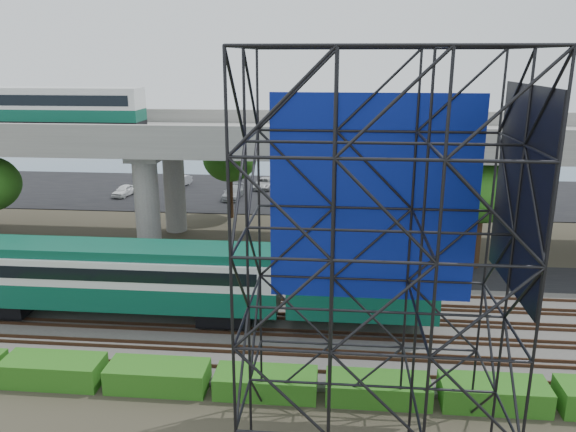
# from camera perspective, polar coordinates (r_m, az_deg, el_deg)

# --- Properties ---
(ground) EXTENTS (140.00, 140.00, 0.00)m
(ground) POSITION_cam_1_polar(r_m,az_deg,el_deg) (30.48, -3.08, -12.97)
(ground) COLOR #474233
(ground) RESTS_ON ground
(ballast_bed) EXTENTS (90.00, 12.00, 0.20)m
(ballast_bed) POSITION_cam_1_polar(r_m,az_deg,el_deg) (32.18, -2.56, -11.10)
(ballast_bed) COLOR slate
(ballast_bed) RESTS_ON ground
(service_road) EXTENTS (90.00, 5.00, 0.08)m
(service_road) POSITION_cam_1_polar(r_m,az_deg,el_deg) (39.90, -0.91, -5.65)
(service_road) COLOR black
(service_road) RESTS_ON ground
(parking_lot) EXTENTS (90.00, 18.00, 0.08)m
(parking_lot) POSITION_cam_1_polar(r_m,az_deg,el_deg) (62.27, 1.40, 2.30)
(parking_lot) COLOR black
(parking_lot) RESTS_ON ground
(harbor_water) EXTENTS (140.00, 40.00, 0.03)m
(harbor_water) POSITION_cam_1_polar(r_m,az_deg,el_deg) (83.78, 2.43, 5.82)
(harbor_water) COLOR slate
(harbor_water) RESTS_ON ground
(rail_tracks) EXTENTS (90.00, 9.52, 0.16)m
(rail_tracks) POSITION_cam_1_polar(r_m,az_deg,el_deg) (32.10, -2.57, -10.82)
(rail_tracks) COLOR #472D1E
(rail_tracks) RESTS_ON ballast_bed
(commuter_train) EXTENTS (29.30, 3.06, 4.30)m
(commuter_train) POSITION_cam_1_polar(r_m,az_deg,el_deg) (32.50, -14.04, -5.94)
(commuter_train) COLOR black
(commuter_train) RESTS_ON rail_tracks
(overpass) EXTENTS (80.00, 12.00, 12.40)m
(overpass) POSITION_cam_1_polar(r_m,az_deg,el_deg) (43.20, -1.85, 7.27)
(overpass) COLOR #9E9B93
(overpass) RESTS_ON ground
(scaffold_tower) EXTENTS (9.36, 6.36, 15.00)m
(scaffold_tower) POSITION_cam_1_polar(r_m,az_deg,el_deg) (19.83, 8.93, -5.72)
(scaffold_tower) COLOR black
(scaffold_tower) RESTS_ON ground
(hedge_strip) EXTENTS (34.60, 1.80, 1.20)m
(hedge_strip) POSITION_cam_1_polar(r_m,az_deg,el_deg) (26.41, -2.24, -16.51)
(hedge_strip) COLOR #256216
(hedge_strip) RESTS_ON ground
(trees) EXTENTS (40.94, 16.94, 7.69)m
(trees) POSITION_cam_1_polar(r_m,az_deg,el_deg) (44.38, -6.17, 3.95)
(trees) COLOR #382314
(trees) RESTS_ON ground
(suv) EXTENTS (4.66, 2.75, 1.22)m
(suv) POSITION_cam_1_polar(r_m,az_deg,el_deg) (45.92, -24.44, -3.34)
(suv) COLOR black
(suv) RESTS_ON service_road
(parked_cars) EXTENTS (38.79, 9.50, 1.29)m
(parked_cars) POSITION_cam_1_polar(r_m,az_deg,el_deg) (61.80, 1.41, 2.81)
(parked_cars) COLOR white
(parked_cars) RESTS_ON parking_lot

